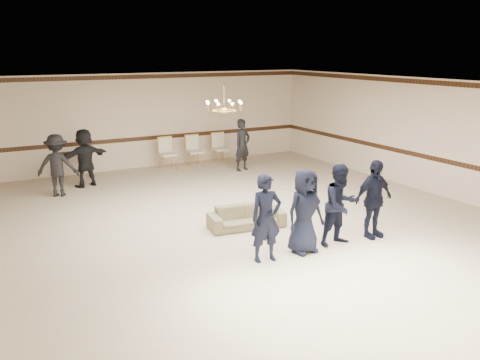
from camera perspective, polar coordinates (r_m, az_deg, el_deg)
The scene contains 16 objects.
room at distance 11.79m, azimuth 0.49°, elevation 2.50°, with size 12.01×14.01×3.21m.
chair_rail at distance 18.21m, azimuth -10.33°, elevation 4.50°, with size 12.00×0.02×0.14m, color #3B2211.
crown_molding at distance 17.99m, azimuth -10.63°, elevation 11.04°, with size 12.00×0.02×0.14m, color #3B2211.
chandelier at distance 12.48m, azimuth -1.77°, elevation 9.06°, with size 0.94×0.94×0.89m, color gold, non-canonical shape.
boy_a at distance 9.94m, azimuth 2.87°, elevation -4.18°, with size 0.63×0.41×1.71m, color black.
boy_b at distance 10.42m, azimuth 7.10°, elevation -3.41°, with size 0.84×0.55×1.71m, color black.
boy_c at distance 10.95m, azimuth 10.93°, elevation -2.69°, with size 0.83×0.65×1.71m, color black.
boy_d at distance 11.53m, azimuth 14.39°, elevation -2.03°, with size 1.00×0.42×1.71m, color black.
settee at distance 11.93m, azimuth 0.71°, elevation -4.04°, with size 1.74×0.68×0.51m, color #6F684A.
adult_left at distance 15.20m, azimuth -19.35°, elevation 1.52°, with size 1.12×0.64×1.73m, color black.
adult_mid at distance 16.04m, azimuth -16.62°, elevation 2.35°, with size 1.60×0.51×1.73m, color black.
adult_right at distance 17.43m, azimuth 0.27°, elevation 3.85°, with size 0.63×0.41×1.73m, color black.
banquet_chair_left at distance 17.77m, azimuth -7.91°, elevation 2.84°, with size 0.52×0.52×1.07m, color #EFE1C9, non-canonical shape.
banquet_chair_mid at distance 18.15m, azimuth -4.96°, elevation 3.15°, with size 0.52×0.52×1.07m, color #EFE1C9, non-canonical shape.
banquet_chair_right at distance 18.56m, azimuth -2.13°, elevation 3.44°, with size 0.52×0.52×1.07m, color #EFE1C9, non-canonical shape.
console_table at distance 17.19m, azimuth -17.51°, elevation 1.55°, with size 1.01×0.43×0.85m, color black.
Camera 1 is at (-5.64, -10.08, 3.98)m, focal length 39.03 mm.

